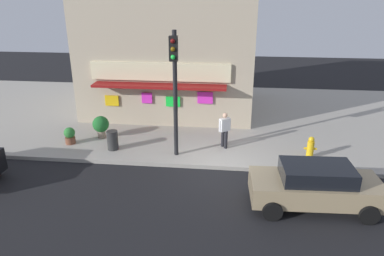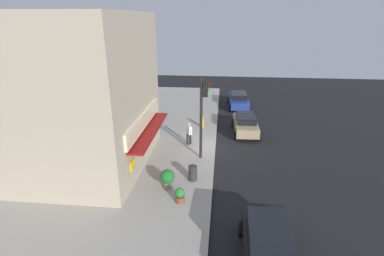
{
  "view_description": "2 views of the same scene",
  "coord_description": "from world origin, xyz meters",
  "px_view_note": "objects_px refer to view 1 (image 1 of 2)",
  "views": [
    {
      "loc": [
        0.29,
        -12.99,
        6.84
      ],
      "look_at": [
        -1.26,
        1.09,
        1.36
      ],
      "focal_mm": 33.51,
      "sensor_mm": 36.0,
      "label": 1
    },
    {
      "loc": [
        -19.39,
        -0.32,
        8.84
      ],
      "look_at": [
        -0.1,
        1.67,
        1.51
      ],
      "focal_mm": 27.78,
      "sensor_mm": 36.0,
      "label": 2
    }
  ],
  "objects_px": {
    "parked_car_tan": "(315,186)",
    "traffic_light": "(175,79)",
    "fire_hydrant": "(310,148)",
    "potted_plant_by_window": "(70,135)",
    "pedestrian": "(225,129)",
    "potted_plant_by_doorway": "(101,125)",
    "trash_can": "(113,140)"
  },
  "relations": [
    {
      "from": "trash_can",
      "to": "parked_car_tan",
      "type": "distance_m",
      "value": 8.72
    },
    {
      "from": "pedestrian",
      "to": "potted_plant_by_doorway",
      "type": "relative_size",
      "value": 1.51
    },
    {
      "from": "traffic_light",
      "to": "pedestrian",
      "type": "bearing_deg",
      "value": 28.41
    },
    {
      "from": "trash_can",
      "to": "parked_car_tan",
      "type": "bearing_deg",
      "value": -23.05
    },
    {
      "from": "trash_can",
      "to": "potted_plant_by_window",
      "type": "xyz_separation_m",
      "value": [
        -2.17,
        0.41,
        -0.03
      ]
    },
    {
      "from": "traffic_light",
      "to": "potted_plant_by_window",
      "type": "relative_size",
      "value": 6.7
    },
    {
      "from": "fire_hydrant",
      "to": "trash_can",
      "type": "distance_m",
      "value": 8.57
    },
    {
      "from": "fire_hydrant",
      "to": "parked_car_tan",
      "type": "distance_m",
      "value": 3.55
    },
    {
      "from": "trash_can",
      "to": "potted_plant_by_doorway",
      "type": "height_order",
      "value": "potted_plant_by_doorway"
    },
    {
      "from": "fire_hydrant",
      "to": "potted_plant_by_window",
      "type": "bearing_deg",
      "value": 178.29
    },
    {
      "from": "potted_plant_by_window",
      "to": "traffic_light",
      "type": "bearing_deg",
      "value": -8.42
    },
    {
      "from": "pedestrian",
      "to": "potted_plant_by_window",
      "type": "distance_m",
      "value": 7.13
    },
    {
      "from": "pedestrian",
      "to": "parked_car_tan",
      "type": "distance_m",
      "value": 5.21
    },
    {
      "from": "trash_can",
      "to": "parked_car_tan",
      "type": "relative_size",
      "value": 0.2
    },
    {
      "from": "pedestrian",
      "to": "potted_plant_by_doorway",
      "type": "distance_m",
      "value": 5.92
    },
    {
      "from": "fire_hydrant",
      "to": "potted_plant_by_doorway",
      "type": "height_order",
      "value": "potted_plant_by_doorway"
    },
    {
      "from": "potted_plant_by_doorway",
      "to": "traffic_light",
      "type": "bearing_deg",
      "value": -22.36
    },
    {
      "from": "traffic_light",
      "to": "parked_car_tan",
      "type": "xyz_separation_m",
      "value": [
        5.13,
        -3.08,
        -2.73
      ]
    },
    {
      "from": "traffic_light",
      "to": "parked_car_tan",
      "type": "bearing_deg",
      "value": -30.96
    },
    {
      "from": "traffic_light",
      "to": "potted_plant_by_doorway",
      "type": "xyz_separation_m",
      "value": [
        -3.86,
        1.59,
        -2.71
      ]
    },
    {
      "from": "parked_car_tan",
      "to": "potted_plant_by_window",
      "type": "bearing_deg",
      "value": 159.42
    },
    {
      "from": "trash_can",
      "to": "traffic_light",
      "type": "bearing_deg",
      "value": -6.63
    },
    {
      "from": "potted_plant_by_doorway",
      "to": "potted_plant_by_window",
      "type": "height_order",
      "value": "potted_plant_by_doorway"
    },
    {
      "from": "traffic_light",
      "to": "fire_hydrant",
      "type": "xyz_separation_m",
      "value": [
        5.68,
        0.43,
        -2.9
      ]
    },
    {
      "from": "fire_hydrant",
      "to": "potted_plant_by_doorway",
      "type": "distance_m",
      "value": 9.61
    },
    {
      "from": "parked_car_tan",
      "to": "traffic_light",
      "type": "bearing_deg",
      "value": 149.04
    },
    {
      "from": "potted_plant_by_doorway",
      "to": "parked_car_tan",
      "type": "distance_m",
      "value": 10.13
    },
    {
      "from": "trash_can",
      "to": "potted_plant_by_window",
      "type": "distance_m",
      "value": 2.21
    },
    {
      "from": "trash_can",
      "to": "parked_car_tan",
      "type": "xyz_separation_m",
      "value": [
        8.02,
        -3.41,
        0.19
      ]
    },
    {
      "from": "traffic_light",
      "to": "trash_can",
      "type": "relative_size",
      "value": 6.03
    },
    {
      "from": "fire_hydrant",
      "to": "trash_can",
      "type": "xyz_separation_m",
      "value": [
        -8.57,
        -0.09,
        -0.02
      ]
    },
    {
      "from": "traffic_light",
      "to": "trash_can",
      "type": "height_order",
      "value": "traffic_light"
    }
  ]
}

